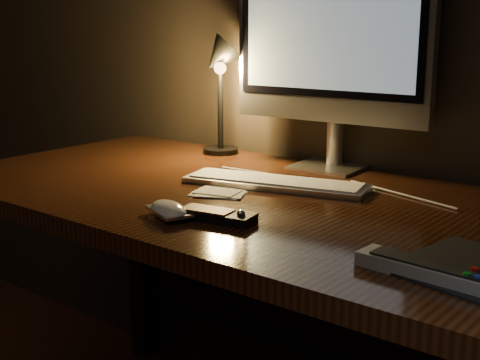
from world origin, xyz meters
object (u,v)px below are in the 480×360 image
Objects in this scene: keyboard at (275,182)px; tv_remote at (427,270)px; media_remote at (217,215)px; desk at (284,245)px; mouse at (169,212)px; desk_lamp at (220,74)px; monitor at (331,39)px.

tv_remote is (0.50, -0.32, 0.00)m from keyboard.
media_remote is at bearing -180.00° from tv_remote.
tv_remote is (0.46, -0.30, 0.14)m from desk.
desk is 14.58× the size of mouse.
desk_lamp is at bearing 152.02° from tv_remote.
desk_lamp is at bearing -176.86° from monitor.
monitor is at bearing 111.31° from mouse.
mouse is 0.33× the size of desk_lamp.
tv_remote is 0.65× the size of desk_lamp.
media_remote is 0.43m from tv_remote.
mouse is 0.50× the size of tv_remote.
monitor reaches higher than keyboard.
keyboard is 0.33m from mouse.
media_remote and tv_remote have the same top height.
media_remote reaches higher than desk.
desk is 0.31m from media_remote.
mouse is at bearing -107.20° from keyboard.
desk_lamp is (-0.36, 0.21, 0.35)m from desk.
monitor reaches higher than tv_remote.
monitor reaches higher than desk_lamp.
keyboard is at bearing 154.30° from desk.
tv_remote is 0.99m from desk_lamp.
desk_lamp is at bearing 150.24° from desk.
mouse is at bearing -46.19° from desk_lamp.
monitor is 0.39m from keyboard.
desk is at bearing 103.16° from mouse.
mouse reaches higher than desk.
media_remote is 0.47× the size of desk_lamp.
desk_lamp is at bearing 143.44° from mouse.
desk_lamp reaches higher than desk.
mouse is 0.10m from media_remote.
monitor reaches higher than media_remote.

